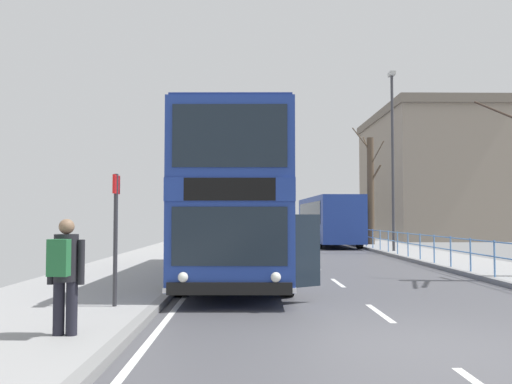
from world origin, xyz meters
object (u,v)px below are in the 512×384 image
object	(u,v)px
double_decker_bus_main	(240,203)
bare_tree_far_01	(371,189)
bus_stop_sign_near	(116,224)
street_lamp_far_side	(393,149)
background_bus_far_lane	(328,219)
background_building_00	(425,175)
pedestrian_companion	(65,268)

from	to	relation	value
double_decker_bus_main	bare_tree_far_01	distance (m)	20.05
bus_stop_sign_near	street_lamp_far_side	xyz separation A→B (m)	(9.92, 17.10, 3.65)
background_bus_far_lane	double_decker_bus_main	bearing A→B (deg)	-105.89
background_bus_far_lane	bare_tree_far_01	world-z (taller)	bare_tree_far_01
double_decker_bus_main	background_building_00	xyz separation A→B (m)	(16.04, 31.95, 3.35)
background_bus_far_lane	bare_tree_far_01	bearing A→B (deg)	-22.60
bare_tree_far_01	background_building_00	world-z (taller)	background_building_00
background_bus_far_lane	bare_tree_far_01	size ratio (longest dim) A/B	1.49
bus_stop_sign_near	street_lamp_far_side	bearing A→B (deg)	59.89
double_decker_bus_main	background_bus_far_lane	distance (m)	20.15
bus_stop_sign_near	pedestrian_companion	bearing A→B (deg)	-91.97
bus_stop_sign_near	background_building_00	bearing A→B (deg)	64.09
double_decker_bus_main	pedestrian_companion	world-z (taller)	double_decker_bus_main
bus_stop_sign_near	background_building_00	distance (m)	42.11
double_decker_bus_main	background_building_00	world-z (taller)	background_building_00
double_decker_bus_main	pedestrian_companion	size ratio (longest dim) A/B	6.97
bus_stop_sign_near	street_lamp_far_side	world-z (taller)	street_lamp_far_side
background_bus_far_lane	street_lamp_far_side	size ratio (longest dim) A/B	1.20
bus_stop_sign_near	bare_tree_far_01	size ratio (longest dim) A/B	0.34
bus_stop_sign_near	bare_tree_far_01	xyz separation A→B (m)	(10.36, 24.07, 1.94)
street_lamp_far_side	background_building_00	xyz separation A→B (m)	(8.40, 20.61, 0.26)
pedestrian_companion	bare_tree_far_01	distance (m)	28.75
background_bus_far_lane	bare_tree_far_01	xyz separation A→B (m)	(2.57, -1.07, 1.92)
background_building_00	pedestrian_companion	bearing A→B (deg)	-114.55
bus_stop_sign_near	background_bus_far_lane	bearing A→B (deg)	72.78
double_decker_bus_main	background_building_00	size ratio (longest dim) A/B	0.70
background_building_00	double_decker_bus_main	bearing A→B (deg)	-116.67
background_bus_far_lane	bus_stop_sign_near	xyz separation A→B (m)	(-7.79, -25.14, -0.02)
street_lamp_far_side	background_building_00	world-z (taller)	background_building_00
pedestrian_companion	bare_tree_far_01	xyz separation A→B (m)	(10.45, 26.66, 2.54)
bare_tree_far_01	background_building_00	distance (m)	15.92
pedestrian_companion	bus_stop_sign_near	bearing A→B (deg)	88.03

